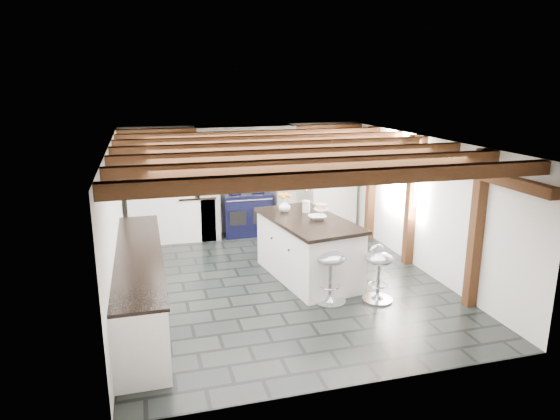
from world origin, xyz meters
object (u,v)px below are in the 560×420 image
object	(u,v)px
bar_stool_near	(378,267)
bar_stool_far	(330,267)
range_cooker	(247,213)
kitchen_island	(307,248)

from	to	relation	value
bar_stool_near	bar_stool_far	xyz separation A→B (m)	(-0.71, 0.13, 0.02)
range_cooker	kitchen_island	distance (m)	2.67
range_cooker	bar_stool_far	size ratio (longest dim) A/B	1.13
range_cooker	bar_stool_near	bearing A→B (deg)	-72.39
bar_stool_far	bar_stool_near	bearing A→B (deg)	-19.02
range_cooker	bar_stool_near	size ratio (longest dim) A/B	1.18
kitchen_island	bar_stool_far	bearing A→B (deg)	-98.48
range_cooker	kitchen_island	xyz separation A→B (m)	(0.47, -2.63, 0.06)
kitchen_island	range_cooker	bearing A→B (deg)	91.17
range_cooker	kitchen_island	world-z (taller)	kitchen_island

